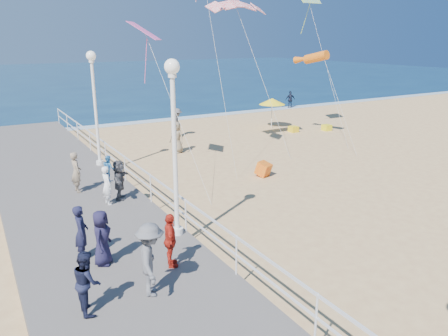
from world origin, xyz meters
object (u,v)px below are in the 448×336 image
woman_holding_toddler (107,185)px  lamp_post_mid (174,131)px  beach_chair_left (327,128)px  beach_chair_right (293,129)px  beach_walker_c (177,137)px  beach_walker_a (177,123)px  beach_walker_b (290,100)px  spectator_0 (81,232)px  beach_umbrella (272,101)px  toddler_held (109,168)px  spectator_5 (119,180)px  lamp_post_far (94,97)px  spectator_6 (76,172)px  spectator_7 (87,282)px  box_kite (263,170)px  spectator_3 (170,241)px  spectator_4 (102,238)px  spectator_2 (151,260)px

woman_holding_toddler → lamp_post_mid: bearing=-170.1°
beach_chair_left → beach_chair_right: bearing=162.4°
beach_walker_c → woman_holding_toddler: bearing=-70.8°
lamp_post_mid → beach_walker_a: 16.10m
beach_walker_b → beach_chair_right: bearing=69.0°
spectator_0 → beach_umbrella: beach_umbrella is taller
toddler_held → spectator_5: toddler_held is taller
beach_umbrella → spectator_0: bearing=-140.1°
lamp_post_far → woman_holding_toddler: lamp_post_far is taller
spectator_6 → beach_umbrella: beach_umbrella is taller
lamp_post_far → spectator_7: size_ratio=3.64×
spectator_6 → box_kite: 8.37m
spectator_3 → spectator_4: spectator_4 is taller
spectator_7 → beach_chair_right: spectator_7 is taller
beach_chair_right → spectator_6: bearing=-158.7°
spectator_4 → beach_walker_a: 17.67m
beach_chair_left → spectator_4: bearing=-148.3°
lamp_post_far → box_kite: 8.56m
lamp_post_mid → woman_holding_toddler: lamp_post_mid is taller
lamp_post_far → beach_walker_b: lamp_post_far is taller
lamp_post_mid → woman_holding_toddler: bearing=107.6°
lamp_post_mid → beach_walker_b: bearing=44.6°
lamp_post_far → toddler_held: lamp_post_far is taller
woman_holding_toddler → toddler_held: (0.15, 0.15, 0.60)m
beach_chair_right → spectator_5: bearing=-151.9°
toddler_held → spectator_2: bearing=164.4°
spectator_2 → box_kite: spectator_2 is taller
spectator_6 → beach_umbrella: size_ratio=0.76×
spectator_3 → spectator_4: bearing=73.9°
spectator_4 → lamp_post_mid: bearing=-40.9°
beach_walker_b → beach_walker_c: size_ratio=0.89×
box_kite → toddler_held: bearing=162.5°
spectator_0 → beach_umbrella: (16.62, 13.91, 0.73)m
box_kite → beach_chair_left: box_kite is taller
lamp_post_mid → spectator_0: size_ratio=3.42×
spectator_3 → beach_walker_c: bearing=-6.9°
beach_walker_a → beach_chair_right: bearing=-73.1°
toddler_held → spectator_3: (0.01, -5.51, -0.58)m
spectator_6 → spectator_2: bearing=173.4°
spectator_3 → beach_chair_right: bearing=-30.0°
lamp_post_far → beach_umbrella: lamp_post_far is taller
woman_holding_toddler → beach_walker_a: size_ratio=0.77×
spectator_0 → spectator_7: 2.59m
spectator_0 → woman_holding_toddler: bearing=-14.1°
box_kite → beach_walker_a: bearing=66.3°
lamp_post_mid → spectator_0: (-2.90, -0.13, -2.48)m
spectator_3 → beach_chair_right: 20.31m
spectator_7 → beach_walker_a: size_ratio=0.78×
beach_chair_right → spectator_3: bearing=-138.2°
spectator_7 → beach_umbrella: (17.08, 16.45, 0.78)m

